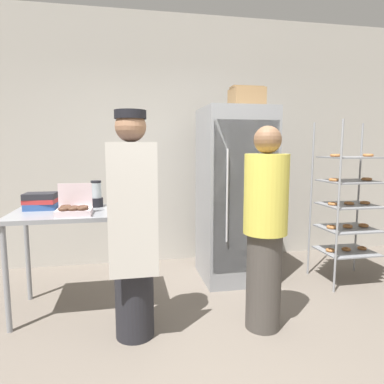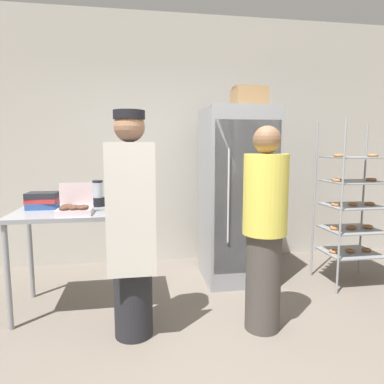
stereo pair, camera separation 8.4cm
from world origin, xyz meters
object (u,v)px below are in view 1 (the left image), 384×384
refrigerator (235,195)px  baking_rack (349,205)px  person_baker (133,223)px  person_customer (265,228)px  blender_pitcher (96,195)px  donut_box (74,209)px  binder_stack (41,201)px  cardboard_storage_box (247,98)px

refrigerator → baking_rack: refrigerator is taller
person_baker → person_customer: person_baker is taller
blender_pitcher → person_customer: person_customer is taller
blender_pitcher → person_customer: bearing=-31.0°
baking_rack → person_customer: (-1.28, -0.76, -0.02)m
person_customer → donut_box: bearing=163.9°
baking_rack → blender_pitcher: bearing=178.9°
refrigerator → blender_pitcher: bearing=-169.0°
binder_stack → cardboard_storage_box: 2.31m
refrigerator → blender_pitcher: size_ratio=7.61×
refrigerator → baking_rack: size_ratio=1.09×
refrigerator → binder_stack: bearing=-170.3°
refrigerator → person_baker: refrigerator is taller
baking_rack → person_baker: (-2.31, -0.69, 0.05)m
cardboard_storage_box → person_customer: (-0.22, -1.10, -1.16)m
baking_rack → person_customer: baking_rack is taller
binder_stack → person_customer: person_customer is taller
blender_pitcher → cardboard_storage_box: 1.87m
refrigerator → baking_rack: (1.18, -0.34, -0.09)m
refrigerator → cardboard_storage_box: cardboard_storage_box is taller
baking_rack → person_baker: size_ratio=1.00×
binder_stack → person_baker: person_baker is taller
blender_pitcher → cardboard_storage_box: size_ratio=0.73×
baking_rack → binder_stack: size_ratio=6.13×
baking_rack → blender_pitcher: 2.64m
refrigerator → person_baker: 1.53m
refrigerator → cardboard_storage_box: bearing=0.4°
person_customer → person_baker: bearing=176.2°
refrigerator → donut_box: (-1.61, -0.66, 0.02)m
cardboard_storage_box → baking_rack: bearing=-17.6°
binder_stack → refrigerator: bearing=9.7°
cardboard_storage_box → person_baker: size_ratio=0.20×
donut_box → person_baker: size_ratio=0.16×
refrigerator → blender_pitcher: (-1.45, -0.28, 0.08)m
blender_pitcher → baking_rack: bearing=-1.1°
blender_pitcher → person_customer: 1.59m
refrigerator → person_baker: size_ratio=1.09×
blender_pitcher → person_customer: size_ratio=0.15×
person_customer → cardboard_storage_box: bearing=78.8°
blender_pitcher → refrigerator: bearing=11.0°
donut_box → cardboard_storage_box: bearing=21.0°
cardboard_storage_box → person_baker: cardboard_storage_box is taller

